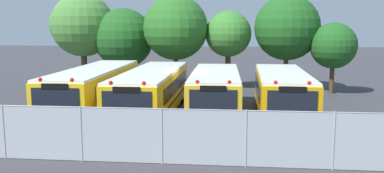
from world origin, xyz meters
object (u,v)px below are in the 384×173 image
(school_bus_1, at_px, (153,90))
(school_bus_3, at_px, (282,92))
(tree_1, at_px, (123,39))
(tree_3, at_px, (228,35))
(tree_4, at_px, (286,28))
(school_bus_0, at_px, (96,89))
(tree_0, at_px, (80,25))
(tree_5, at_px, (335,46))
(tree_2, at_px, (175,27))
(school_bus_2, at_px, (215,91))

(school_bus_1, relative_size, school_bus_3, 1.17)
(tree_1, relative_size, tree_3, 1.04)
(tree_4, bearing_deg, school_bus_1, -130.07)
(school_bus_1, height_order, tree_3, tree_3)
(tree_1, bearing_deg, school_bus_0, -82.90)
(school_bus_0, relative_size, tree_0, 1.46)
(tree_1, distance_m, tree_5, 16.48)
(school_bus_0, bearing_deg, tree_3, -127.10)
(tree_2, bearing_deg, tree_3, 5.92)
(tree_2, bearing_deg, tree_4, 1.65)
(school_bus_3, distance_m, tree_1, 15.89)
(tree_0, height_order, tree_3, tree_0)
(tree_3, distance_m, tree_5, 7.94)
(school_bus_1, relative_size, tree_1, 1.77)
(school_bus_3, relative_size, tree_5, 1.86)
(school_bus_3, distance_m, tree_5, 9.84)
(tree_2, bearing_deg, school_bus_0, -108.07)
(tree_5, bearing_deg, tree_1, 172.32)
(tree_2, distance_m, tree_4, 8.42)
(tree_1, xyz_separation_m, tree_2, (4.49, -1.20, 0.96))
(school_bus_2, distance_m, tree_4, 11.22)
(school_bus_2, xyz_separation_m, tree_5, (8.30, 8.27, 2.14))
(school_bus_2, relative_size, school_bus_3, 1.01)
(school_bus_0, xyz_separation_m, school_bus_1, (3.24, -0.01, -0.04))
(school_bus_1, relative_size, tree_4, 1.55)
(school_bus_3, bearing_deg, tree_3, -71.11)
(tree_0, height_order, tree_2, tree_0)
(school_bus_0, height_order, tree_2, tree_2)
(tree_0, distance_m, tree_1, 3.75)
(tree_1, bearing_deg, tree_0, -179.00)
(school_bus_1, height_order, school_bus_3, school_bus_1)
(tree_1, bearing_deg, tree_5, -7.68)
(tree_3, distance_m, tree_4, 4.39)
(tree_3, bearing_deg, tree_4, -2.35)
(school_bus_3, bearing_deg, school_bus_1, 3.85)
(school_bus_2, xyz_separation_m, tree_0, (-11.61, 10.40, 3.63))
(school_bus_1, relative_size, tree_0, 1.48)
(school_bus_2, distance_m, school_bus_3, 3.58)
(tree_4, relative_size, tree_5, 1.40)
(tree_3, xyz_separation_m, tree_4, (4.36, -0.18, 0.51))
(school_bus_2, bearing_deg, tree_4, -118.35)
(tree_2, distance_m, tree_5, 11.95)
(tree_5, bearing_deg, tree_4, 159.99)
(tree_0, bearing_deg, tree_1, 1.00)
(tree_2, bearing_deg, tree_1, 165.07)
(tree_4, xyz_separation_m, tree_5, (3.42, -1.24, -1.26))
(school_bus_3, xyz_separation_m, tree_4, (1.31, 9.61, 3.39))
(tree_0, bearing_deg, school_bus_3, -34.67)
(tree_2, xyz_separation_m, tree_4, (8.41, 0.24, -0.10))
(school_bus_1, bearing_deg, tree_4, -130.21)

